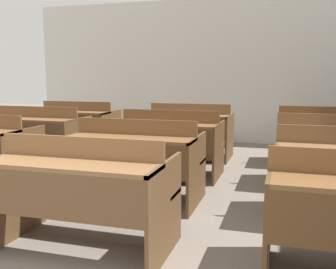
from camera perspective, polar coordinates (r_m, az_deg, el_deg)
The scene contains 9 objects.
wall_back at distance 8.01m, azimuth 4.35°, elevation 9.13°, with size 7.00×0.06×2.81m.
bench_front_center at distance 3.02m, azimuth -12.44°, elevation -7.82°, with size 1.30×0.79×0.88m.
bench_second_center at distance 4.10m, azimuth -4.68°, elevation -3.32°, with size 1.30×0.79×0.88m.
bench_third_left at distance 6.07m, azimuth -18.29°, elevation 0.12°, with size 1.30×0.79×0.88m.
bench_third_center at distance 5.16m, azimuth 0.29°, elevation -0.85°, with size 1.30×0.79×0.88m.
bench_third_right at distance 5.00m, azimuth 22.93°, elevation -1.83°, with size 1.30×0.79×0.88m.
bench_back_left at distance 7.06m, azimuth -13.07°, elevation 1.46°, with size 1.30×0.79×0.88m.
bench_back_center at distance 6.33m, azimuth 3.16°, elevation 0.87°, with size 1.30×0.79×0.88m.
bench_back_right at distance 6.17m, azimuth 21.72°, elevation 0.09°, with size 1.30×0.79×0.88m.
Camera 1 is at (1.71, -0.98, 1.31)m, focal length 42.00 mm.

